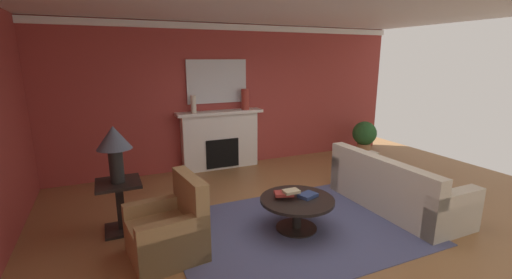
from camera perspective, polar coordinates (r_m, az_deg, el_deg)
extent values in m
plane|color=olive|center=(5.14, 7.96, -13.06)|extent=(9.56, 9.56, 0.00)
cube|color=#9E3833|center=(7.33, -4.15, 7.17)|extent=(7.95, 0.12, 2.96)
cube|color=white|center=(4.91, 7.19, 21.69)|extent=(7.95, 6.44, 0.06)
cube|color=white|center=(7.24, -4.11, 18.21)|extent=(7.95, 0.08, 0.12)
cube|color=#4C517A|center=(4.86, 6.75, -14.57)|extent=(3.25, 2.39, 0.01)
cube|color=white|center=(7.19, -5.99, -0.27)|extent=(1.60, 0.25, 1.17)
cube|color=black|center=(7.23, -5.90, -2.10)|extent=(0.70, 0.26, 0.60)
cube|color=white|center=(7.04, -6.04, 4.52)|extent=(1.80, 0.35, 0.06)
cube|color=silver|center=(7.11, -6.53, 9.62)|extent=(1.26, 0.04, 0.88)
cube|color=beige|center=(5.79, 22.32, -8.42)|extent=(0.92, 2.11, 0.45)
cube|color=beige|center=(5.41, 20.17, -4.97)|extent=(0.22, 2.10, 0.40)
cube|color=beige|center=(5.22, 30.09, -10.67)|extent=(0.90, 0.21, 0.62)
cube|color=beige|center=(6.40, 16.20, -5.05)|extent=(0.90, 0.21, 0.62)
cube|color=#9E7A4C|center=(4.29, -14.81, -15.77)|extent=(0.89, 0.89, 0.44)
cube|color=#9E7A4C|center=(4.17, -10.94, -9.19)|extent=(0.25, 0.81, 0.51)
cube|color=#9E7A4C|center=(4.54, -16.09, -13.02)|extent=(0.81, 0.24, 0.60)
cube|color=#9E7A4C|center=(3.98, -13.46, -16.89)|extent=(0.81, 0.24, 0.60)
cylinder|color=black|center=(4.68, 6.89, -9.99)|extent=(1.00, 1.00, 0.04)
cylinder|color=black|center=(4.77, 6.81, -12.47)|extent=(0.12, 0.12, 0.41)
cylinder|color=black|center=(4.86, 6.75, -14.48)|extent=(0.56, 0.56, 0.03)
cube|color=black|center=(4.87, -22.05, -6.79)|extent=(0.56, 0.56, 0.04)
cube|color=black|center=(5.00, -21.69, -10.56)|extent=(0.10, 0.10, 0.66)
cube|color=black|center=(5.13, -21.38, -13.73)|extent=(0.45, 0.45, 0.04)
cylinder|color=black|center=(4.80, -22.30, -4.04)|extent=(0.18, 0.18, 0.45)
cone|color=#4C566B|center=(4.71, -22.71, 0.33)|extent=(0.44, 0.44, 0.30)
cylinder|color=#9E3328|center=(7.17, -1.82, 6.73)|extent=(0.16, 0.16, 0.43)
cylinder|color=beige|center=(6.84, -10.41, 5.81)|extent=(0.11, 0.11, 0.34)
cube|color=navy|center=(4.73, 8.66, -9.21)|extent=(0.29, 0.25, 0.05)
cube|color=maroon|center=(4.63, 4.67, -9.00)|extent=(0.29, 0.24, 0.04)
cube|color=tan|center=(4.61, 5.90, -8.62)|extent=(0.21, 0.15, 0.04)
cylinder|color=#A8754C|center=(8.53, 17.48, -1.63)|extent=(0.32, 0.32, 0.30)
sphere|color=#28602D|center=(8.44, 17.67, 1.00)|extent=(0.56, 0.56, 0.56)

